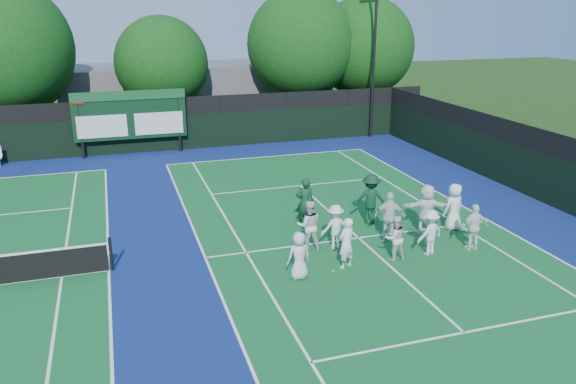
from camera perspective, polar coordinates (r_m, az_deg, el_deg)
name	(u,v)px	position (r m, az deg, el deg)	size (l,w,h in m)	color
ground	(371,249)	(19.36, 8.41, -5.76)	(120.00, 120.00, 0.00)	#1A3A10
court_apron	(190,260)	(18.64, -9.97, -6.82)	(34.00, 32.00, 0.01)	navy
near_court	(359,238)	(20.18, 7.18, -4.64)	(11.05, 23.85, 0.01)	#135C27
back_fence	(150,128)	(32.51, -13.89, 6.32)	(34.00, 0.08, 3.00)	black
divider_fence_right	(569,179)	(24.75, 26.62, 1.17)	(0.08, 32.00, 3.00)	black
scoreboard	(130,116)	(31.90, -15.77, 7.48)	(6.00, 0.21, 3.55)	black
clubhouse	(198,93)	(40.66, -9.15, 9.88)	(18.00, 6.00, 4.00)	slate
light_pole_right	(375,33)	(35.12, 8.84, 15.65)	(1.20, 0.30, 10.12)	black
tree_b	(5,53)	(35.85, -26.82, 12.53)	(7.80, 7.80, 9.48)	black
tree_c	(164,65)	(35.69, -12.46, 12.47)	(5.60, 5.60, 7.38)	black
tree_d	(303,47)	(37.53, 1.55, 14.48)	(6.99, 6.99, 8.98)	black
tree_e	(366,49)	(39.22, 7.89, 14.15)	(6.63, 6.63, 8.56)	black
tennis_ball_0	(333,271)	(17.64, 4.61, -7.99)	(0.07, 0.07, 0.07)	#B6D819
tennis_ball_1	(336,212)	(22.49, 4.90, -2.03)	(0.07, 0.07, 0.07)	#B6D819
tennis_ball_2	(454,232)	(21.34, 16.50, -3.92)	(0.07, 0.07, 0.07)	#B6D819
tennis_ball_3	(224,256)	(18.73, -6.57, -6.43)	(0.07, 0.07, 0.07)	#B6D819
tennis_ball_4	(305,226)	(21.04, 1.74, -3.45)	(0.07, 0.07, 0.07)	#B6D819
tennis_ball_5	(423,238)	(20.55, 13.55, -4.52)	(0.07, 0.07, 0.07)	#B6D819
player_front_0	(299,256)	(16.90, 1.13, -6.48)	(0.73, 0.48, 1.50)	silver
player_front_1	(346,243)	(17.65, 5.94, -5.17)	(0.61, 0.40, 1.66)	white
player_front_2	(395,238)	(18.46, 10.82, -4.59)	(0.73, 0.57, 1.50)	silver
player_front_3	(430,232)	(19.08, 14.22, -4.00)	(1.00, 0.57, 1.55)	silver
player_front_4	(474,227)	(19.84, 18.39, -3.41)	(0.95, 0.39, 1.62)	white
player_back_0	(309,225)	(18.85, 2.12, -3.39)	(0.84, 0.65, 1.73)	silver
player_back_1	(335,227)	(19.02, 4.80, -3.54)	(1.00, 0.58, 1.55)	silver
player_back_2	(390,217)	(19.80, 10.28, -2.49)	(1.05, 0.44, 1.79)	silver
player_back_3	(426,209)	(20.80, 13.88, -1.67)	(1.69, 0.54, 1.83)	white
player_back_4	(454,207)	(21.35, 16.50, -1.47)	(0.86, 0.56, 1.76)	white
coach_left	(305,203)	(20.77, 1.74, -1.07)	(0.68, 0.45, 1.88)	#0F3922
coach_right	(371,199)	(21.26, 8.40, -0.72)	(1.25, 0.72, 1.93)	#0E331E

